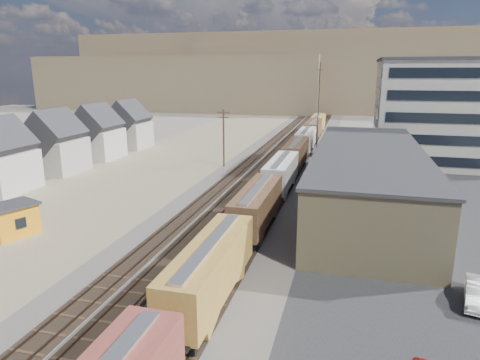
% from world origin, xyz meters
% --- Properties ---
extents(ground, '(300.00, 300.00, 0.00)m').
position_xyz_m(ground, '(0.00, 0.00, 0.00)').
color(ground, '#6B6356').
rests_on(ground, ground).
extents(ballast_bed, '(18.00, 200.00, 0.06)m').
position_xyz_m(ballast_bed, '(0.00, 50.00, 0.03)').
color(ballast_bed, '#4C4742').
rests_on(ballast_bed, ground).
extents(dirt_yard, '(24.00, 180.00, 0.03)m').
position_xyz_m(dirt_yard, '(-20.00, 40.00, 0.01)').
color(dirt_yard, '#85765B').
rests_on(dirt_yard, ground).
extents(asphalt_lot, '(26.00, 120.00, 0.04)m').
position_xyz_m(asphalt_lot, '(22.00, 35.00, 0.02)').
color(asphalt_lot, '#232326').
rests_on(asphalt_lot, ground).
extents(rail_tracks, '(11.40, 200.00, 0.24)m').
position_xyz_m(rail_tracks, '(-0.55, 50.00, 0.11)').
color(rail_tracks, black).
rests_on(rail_tracks, ground).
extents(freight_train, '(3.00, 119.74, 4.46)m').
position_xyz_m(freight_train, '(3.80, 36.16, 2.79)').
color(freight_train, black).
rests_on(freight_train, ground).
extents(warehouse, '(12.40, 40.40, 7.25)m').
position_xyz_m(warehouse, '(14.98, 25.00, 3.65)').
color(warehouse, tan).
rests_on(warehouse, ground).
extents(office_tower, '(22.60, 18.60, 18.45)m').
position_xyz_m(office_tower, '(27.95, 54.95, 9.26)').
color(office_tower, '#9E998E').
rests_on(office_tower, ground).
extents(utility_pole_north, '(2.20, 0.32, 10.00)m').
position_xyz_m(utility_pole_north, '(-8.50, 42.00, 5.30)').
color(utility_pole_north, '#382619').
rests_on(utility_pole_north, ground).
extents(radio_mast, '(1.20, 0.16, 18.00)m').
position_xyz_m(radio_mast, '(6.00, 60.00, 9.12)').
color(radio_mast, black).
rests_on(radio_mast, ground).
extents(townhouse_row, '(8.15, 68.16, 10.47)m').
position_xyz_m(townhouse_row, '(-34.00, 25.00, 4.34)').
color(townhouse_row, '#B7B2A8').
rests_on(townhouse_row, ground).
extents(hills_north, '(265.00, 80.00, 32.00)m').
position_xyz_m(hills_north, '(0.17, 167.92, 14.10)').
color(hills_north, brown).
rests_on(hills_north, ground).
extents(maintenance_shed, '(4.96, 5.55, 3.35)m').
position_xyz_m(maintenance_shed, '(-19.84, 5.68, 1.72)').
color(maintenance_shed, orange).
rests_on(maintenance_shed, ground).
extents(parked_car_white, '(2.81, 5.29, 1.66)m').
position_xyz_m(parked_car_white, '(22.40, 3.10, 0.83)').
color(parked_car_white, white).
rests_on(parked_car_white, ground).
extents(parked_car_blue, '(5.34, 5.74, 1.50)m').
position_xyz_m(parked_car_blue, '(24.95, 52.02, 0.75)').
color(parked_car_blue, navy).
rests_on(parked_car_blue, ground).
extents(parked_car_far, '(3.16, 4.37, 1.38)m').
position_xyz_m(parked_car_far, '(32.74, 50.16, 0.69)').
color(parked_car_far, silver).
rests_on(parked_car_far, ground).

